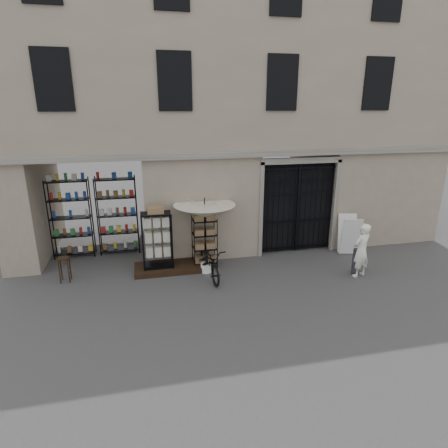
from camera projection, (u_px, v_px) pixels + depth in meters
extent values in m
plane|color=black|center=(264.00, 286.00, 10.00)|extent=(80.00, 80.00, 0.00)
cube|color=gray|center=(231.00, 108.00, 12.34)|extent=(14.00, 4.00, 9.00)
cube|color=black|center=(94.00, 213.00, 11.22)|extent=(3.00, 1.70, 3.00)
cube|color=black|center=(95.00, 217.00, 11.75)|extent=(2.70, 0.50, 2.50)
cube|color=black|center=(295.00, 206.00, 12.02)|extent=(2.50, 0.06, 3.00)
cube|color=black|center=(297.00, 209.00, 11.89)|extent=(0.05, 0.05, 2.80)
cube|color=black|center=(170.00, 268.00, 10.93)|extent=(2.00, 0.90, 0.15)
cube|color=black|center=(159.00, 265.00, 10.84)|extent=(0.91, 0.70, 0.09)
cube|color=silver|center=(155.00, 243.00, 10.37)|extent=(0.72, 0.22, 1.50)
cube|color=silver|center=(157.00, 243.00, 10.63)|extent=(0.75, 0.53, 1.25)
cube|color=olive|center=(156.00, 211.00, 10.35)|extent=(0.52, 0.45, 0.18)
cube|color=black|center=(205.00, 242.00, 10.99)|extent=(0.76, 0.62, 1.53)
cube|color=olive|center=(205.00, 243.00, 11.01)|extent=(0.65, 0.50, 1.15)
cylinder|color=black|center=(205.00, 233.00, 10.90)|extent=(0.04, 0.04, 2.10)
imported|color=beige|center=(205.00, 208.00, 10.67)|extent=(1.66, 1.69, 1.41)
cylinder|color=white|center=(206.00, 268.00, 10.77)|extent=(0.33, 0.33, 0.28)
imported|color=black|center=(210.00, 277.00, 10.51)|extent=(0.71, 0.98, 1.75)
cylinder|color=black|center=(63.00, 258.00, 10.05)|extent=(0.38, 0.38, 0.03)
cube|color=black|center=(65.00, 270.00, 10.15)|extent=(0.29, 0.29, 0.68)
cylinder|color=#45494E|center=(355.00, 261.00, 10.59)|extent=(0.18, 0.18, 0.76)
imported|color=white|center=(358.00, 276.00, 10.58)|extent=(1.09, 1.65, 0.37)
cube|color=silver|center=(351.00, 237.00, 11.79)|extent=(0.64, 0.42, 1.24)
cube|color=silver|center=(347.00, 233.00, 12.15)|extent=(0.64, 0.42, 1.24)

